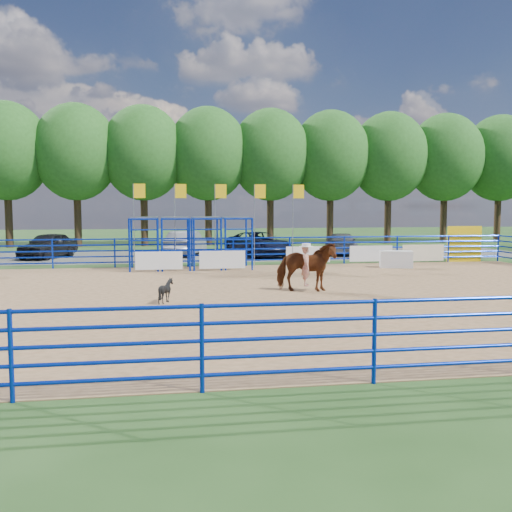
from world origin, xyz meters
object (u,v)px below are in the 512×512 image
announcer_table (396,259)px  car_d (341,244)px  horse_and_rider (306,265)px  calf (166,291)px  car_b (186,243)px  car_a (48,245)px  car_c (258,244)px

announcer_table → car_d: bearing=91.6°
horse_and_rider → calf: horse_and_rider is taller
announcer_table → car_d: car_d is taller
calf → car_b: bearing=-23.9°
calf → car_d: size_ratio=0.17×
car_a → car_d: 18.11m
announcer_table → calf: bearing=-142.8°
car_a → car_d: car_a is taller
announcer_table → calf: (-11.49, -8.71, -0.03)m
announcer_table → car_c: (-5.73, 7.66, 0.32)m
calf → car_b: (1.38, 17.80, 0.37)m
car_d → car_c: bearing=20.2°
horse_and_rider → car_a: horse_and_rider is taller
calf → car_c: bearing=-38.9°
horse_and_rider → car_c: horse_and_rider is taller
car_a → car_b: bearing=24.6°
announcer_table → calf: 14.42m
horse_and_rider → car_d: bearing=67.8°
horse_and_rider → car_a: 19.65m
horse_and_rider → calf: (-5.03, -1.63, -0.57)m
car_c → calf: bearing=-127.7°
calf → car_d: (11.26, 16.92, 0.28)m
car_c → car_d: 5.52m
calf → announcer_table: bearing=-72.3°
calf → car_a: (-6.85, 17.28, 0.36)m
horse_and_rider → car_c: size_ratio=0.46×
car_a → car_d: size_ratio=0.95×
horse_and_rider → car_d: size_ratio=0.53×
car_b → announcer_table: bearing=155.0°
calf → car_c: 17.36m
car_b → car_d: (9.88, -0.87, -0.09)m
horse_and_rider → car_d: (6.23, 15.30, -0.29)m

